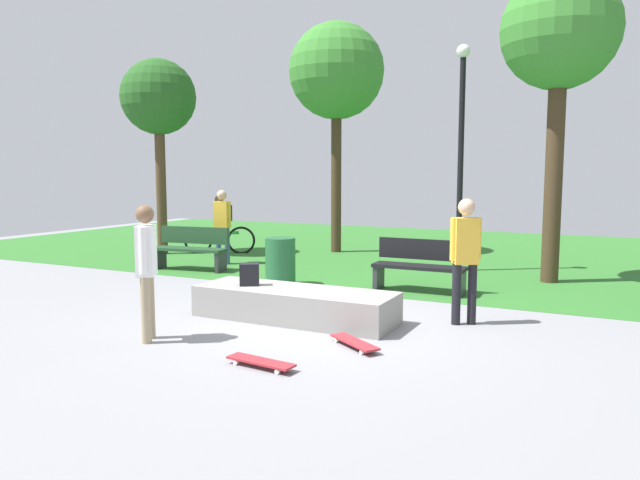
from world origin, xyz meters
The scene contains 17 objects.
ground_plane centered at (0.00, 0.00, 0.00)m, with size 28.00×28.00×0.00m, color gray.
grass_lawn centered at (0.00, 7.98, 0.00)m, with size 26.60×12.04×0.01m, color #2D6B28.
concrete_ledge centered at (-0.34, -0.05, 0.22)m, with size 2.89×0.94×0.44m, color gray.
backpack_on_ledge centered at (-1.06, -0.10, 0.60)m, with size 0.28×0.20×0.32m, color black.
skater_performing_trick centered at (-1.45, -1.78, 0.98)m, with size 0.33×0.38×1.68m.
skater_watching centered at (1.86, 0.75, 1.01)m, with size 0.38×0.34×1.72m.
skateboard_by_ledge centered at (0.95, -0.92, 0.06)m, with size 0.77×0.61×0.08m.
skateboard_spare centered at (0.34, -2.04, 0.06)m, with size 0.82×0.29×0.08m.
park_bench_center_lawn centered at (0.66, 2.64, 0.48)m, with size 1.60×0.49×0.91m.
park_bench_near_lamppost centered at (-4.40, 2.77, 0.48)m, with size 1.65×0.68×0.91m.
tree_young_birch centered at (-2.85, 6.77, 4.57)m, with size 2.42×2.42×5.84m.
tree_broad_elm centered at (2.59, 4.65, 4.53)m, with size 2.13×2.13×5.70m.
tree_slender_maple centered at (-6.66, 4.46, 3.86)m, with size 1.86×1.86×4.86m.
lamp_post centered at (0.73, 5.17, 2.80)m, with size 0.28×0.28×4.66m.
trash_bin centered at (-1.83, 2.12, 0.44)m, with size 0.55×0.55×0.88m, color #1E592D.
pedestrian_with_backpack centered at (-4.27, 3.74, 1.00)m, with size 0.43×0.38×1.68m.
cyclist_on_bicycle centered at (-5.41, 5.18, 0.63)m, with size 1.62×0.93×1.52m.
Camera 1 is at (3.64, -7.27, 2.07)m, focal length 33.44 mm.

